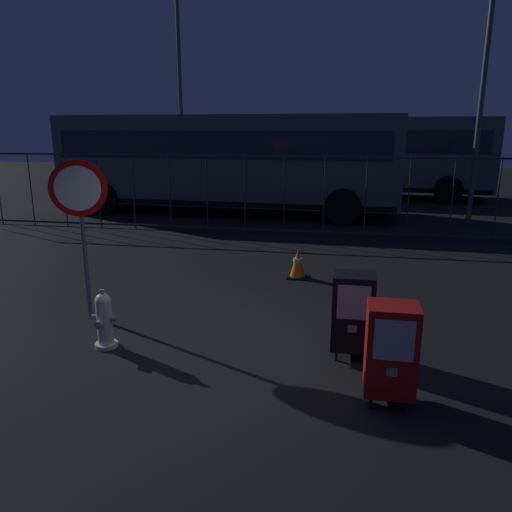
% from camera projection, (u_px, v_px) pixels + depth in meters
% --- Properties ---
extents(ground_plane, '(60.00, 60.00, 0.00)m').
position_uv_depth(ground_plane, '(214.00, 351.00, 5.95)').
color(ground_plane, black).
extents(fire_hydrant, '(0.33, 0.32, 0.75)m').
position_uv_depth(fire_hydrant, '(104.00, 320.00, 5.98)').
color(fire_hydrant, silver).
rests_on(fire_hydrant, ground_plane).
extents(newspaper_box_primary, '(0.48, 0.42, 1.02)m').
position_uv_depth(newspaper_box_primary, '(391.00, 349.00, 4.70)').
color(newspaper_box_primary, black).
rests_on(newspaper_box_primary, ground_plane).
extents(newspaper_box_secondary, '(0.48, 0.42, 1.02)m').
position_uv_depth(newspaper_box_secondary, '(353.00, 311.00, 5.67)').
color(newspaper_box_secondary, black).
rests_on(newspaper_box_secondary, ground_plane).
extents(stop_sign, '(0.71, 0.31, 2.23)m').
position_uv_depth(stop_sign, '(80.00, 207.00, 6.59)').
color(stop_sign, '#4C4F54').
rests_on(stop_sign, ground_plane).
extents(traffic_cone, '(0.36, 0.36, 0.53)m').
position_uv_depth(traffic_cone, '(298.00, 264.00, 8.81)').
color(traffic_cone, black).
rests_on(traffic_cone, ground_plane).
extents(fence_barrier, '(18.03, 0.04, 2.00)m').
position_uv_depth(fence_barrier, '(284.00, 194.00, 12.21)').
color(fence_barrier, '#2D2D33').
rests_on(fence_barrier, ground_plane).
extents(bus_near, '(10.60, 3.13, 3.00)m').
position_uv_depth(bus_near, '(227.00, 158.00, 15.26)').
color(bus_near, '#4C5156').
rests_on(bus_near, ground_plane).
extents(bus_far, '(10.71, 3.65, 3.00)m').
position_uv_depth(bus_far, '(348.00, 152.00, 19.11)').
color(bus_far, '#4C5156').
rests_on(bus_far, ground_plane).
extents(street_light_near_left, '(0.32, 0.32, 7.94)m').
position_uv_depth(street_light_near_left, '(487.00, 51.00, 12.67)').
color(street_light_near_left, '#4C4F54').
rests_on(street_light_near_left, ground_plane).
extents(street_light_near_right, '(0.32, 0.32, 8.18)m').
position_uv_depth(street_light_near_right, '(179.00, 68.00, 17.34)').
color(street_light_near_right, '#4C4F54').
rests_on(street_light_near_right, ground_plane).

